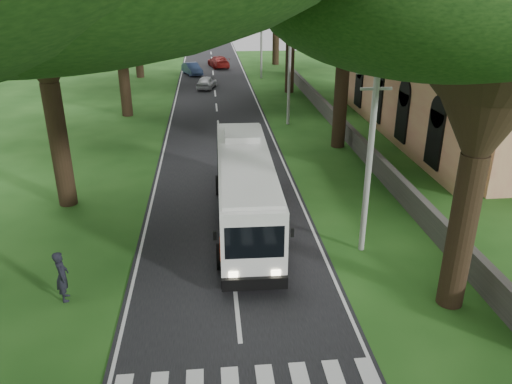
# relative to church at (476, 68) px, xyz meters

# --- Properties ---
(ground) EXTENTS (140.00, 140.00, 0.00)m
(ground) POSITION_rel_church_xyz_m (-17.86, -21.55, -4.91)
(ground) COLOR #1B4513
(ground) RESTS_ON ground
(road) EXTENTS (8.00, 120.00, 0.04)m
(road) POSITION_rel_church_xyz_m (-17.86, 3.45, -4.90)
(road) COLOR black
(road) RESTS_ON ground
(property_wall) EXTENTS (0.35, 50.00, 1.20)m
(property_wall) POSITION_rel_church_xyz_m (-8.86, 2.45, -4.31)
(property_wall) COLOR #383533
(property_wall) RESTS_ON ground
(church) EXTENTS (14.00, 24.00, 11.60)m
(church) POSITION_rel_church_xyz_m (0.00, 0.00, 0.00)
(church) COLOR tan
(church) RESTS_ON ground
(pole_near) EXTENTS (1.60, 0.24, 8.00)m
(pole_near) POSITION_rel_church_xyz_m (-12.36, -15.55, -0.73)
(pole_near) COLOR gray
(pole_near) RESTS_ON ground
(pole_mid) EXTENTS (1.60, 0.24, 8.00)m
(pole_mid) POSITION_rel_church_xyz_m (-12.36, 4.45, -0.73)
(pole_mid) COLOR gray
(pole_mid) RESTS_ON ground
(pole_far) EXTENTS (1.60, 0.24, 8.00)m
(pole_far) POSITION_rel_church_xyz_m (-12.36, 24.45, -0.73)
(pole_far) COLOR gray
(pole_far) RESTS_ON ground
(coach_bus) EXTENTS (2.86, 11.48, 3.37)m
(coach_bus) POSITION_rel_church_xyz_m (-17.06, -12.66, -3.09)
(coach_bus) COLOR white
(coach_bus) RESTS_ON ground
(distant_car_a) EXTENTS (2.44, 4.08, 1.30)m
(distant_car_a) POSITION_rel_church_xyz_m (-18.66, 19.00, -4.23)
(distant_car_a) COLOR silver
(distant_car_a) RESTS_ON road
(distant_car_b) EXTENTS (2.73, 4.41, 1.37)m
(distant_car_b) POSITION_rel_church_xyz_m (-20.37, 27.44, -4.19)
(distant_car_b) COLOR #212F4E
(distant_car_b) RESTS_ON road
(distant_car_c) EXTENTS (3.04, 5.36, 1.47)m
(distant_car_c) POSITION_rel_church_xyz_m (-17.06, 32.50, -4.15)
(distant_car_c) COLOR maroon
(distant_car_c) RESTS_ON road
(pedestrian) EXTENTS (0.61, 0.79, 1.91)m
(pedestrian) POSITION_rel_church_xyz_m (-23.92, -18.02, -3.95)
(pedestrian) COLOR black
(pedestrian) RESTS_ON ground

